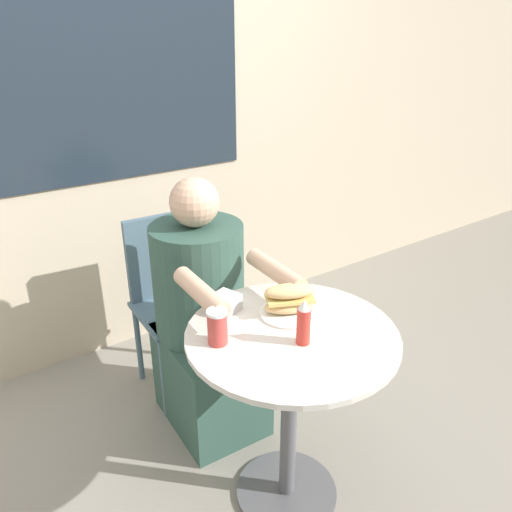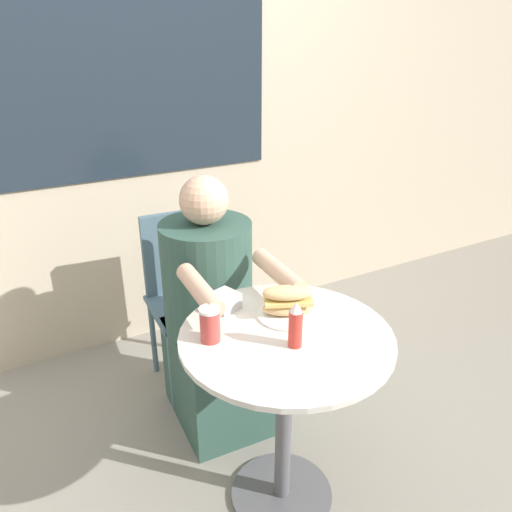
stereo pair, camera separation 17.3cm
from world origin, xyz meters
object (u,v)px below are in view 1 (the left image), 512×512
Objects in this scene: sandwich_on_plate at (290,301)px; drink_cup at (217,327)px; seated_diner at (205,326)px; diner_chair at (170,288)px; cafe_table at (290,381)px; condiment_bottle at (304,322)px.

drink_cup is at bearing -178.12° from sandwich_on_plate.
seated_diner reaches higher than sandwich_on_plate.
sandwich_on_plate is (0.09, -0.82, 0.28)m from diner_chair.
cafe_table is at bearing 95.45° from seated_diner.
seated_diner is 0.57m from sandwich_on_plate.
condiment_bottle is at bearing -34.74° from drink_cup.
cafe_table is 0.36m from drink_cup.
cafe_table is at bearing 81.48° from condiment_bottle.
sandwich_on_plate is 1.35× the size of condiment_bottle.
sandwich_on_plate is at bearing 65.39° from condiment_bottle.
condiment_bottle is (-0.08, -0.17, 0.03)m from sandwich_on_plate.
drink_cup is (-0.21, -0.47, 0.32)m from seated_diner.
sandwich_on_plate is (0.09, -0.46, 0.31)m from seated_diner.
diner_chair reaches higher than sandwich_on_plate.
cafe_table is 0.57m from seated_diner.
condiment_bottle reaches higher than drink_cup.
diner_chair is 0.87m from sandwich_on_plate.
condiment_bottle is (0.01, -0.98, 0.30)m from diner_chair.
seated_diner is 0.71m from condiment_bottle.
diner_chair is 0.76× the size of seated_diner.
condiment_bottle is (0.02, -0.63, 0.34)m from seated_diner.
seated_diner reaches higher than cafe_table.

